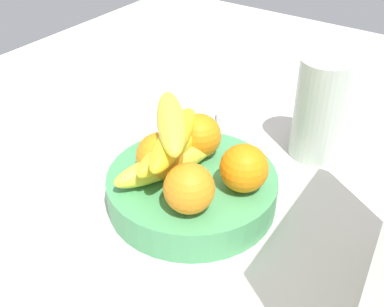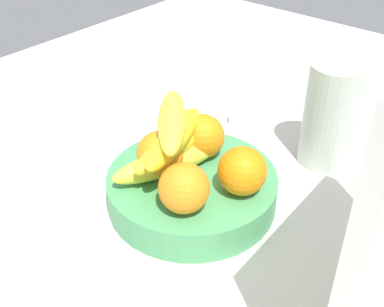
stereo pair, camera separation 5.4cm
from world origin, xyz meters
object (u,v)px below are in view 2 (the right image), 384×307
Objects in this scene: fruit_bowl at (192,189)px; orange_back_left at (184,188)px; banana_bunch at (171,142)px; orange_front_right at (204,137)px; jar_lid at (246,119)px; thermos_tumbler at (330,115)px; orange_center at (160,154)px; orange_front_left at (242,171)px.

fruit_bowl is 9.67cm from orange_back_left.
orange_back_left is 8.88cm from banana_bunch.
orange_front_right is 13.05cm from orange_back_left.
jar_lid is (-31.68, -11.47, -7.86)cm from orange_back_left.
fruit_bowl is at bearing 21.52° from orange_front_right.
orange_front_right is 21.82cm from thermos_tumbler.
banana_bunch is (1.15, -2.96, 7.88)cm from fruit_bowl.
banana_bunch is 28.51cm from jar_lid.
fruit_bowl is 3.70× the size of jar_lid.
thermos_tumbler reaches higher than orange_back_left.
fruit_bowl is at bearing 123.53° from orange_center.
orange_front_right is 6.65cm from banana_bunch.
thermos_tumbler is at bearing 168.68° from orange_back_left.
orange_back_left reaches higher than fruit_bowl.
orange_back_left is at bearing 52.91° from banana_bunch.
banana_bunch reaches higher than jar_lid.
jar_lid is at bearing -96.13° from thermos_tumbler.
thermos_tumbler is at bearing 157.00° from fruit_bowl.
orange_front_right is at bearing -109.32° from orange_front_left.
orange_front_left reaches higher than fruit_bowl.
orange_front_left is 1.00× the size of jar_lid.
banana_bunch is (-1.46, 0.97, 1.80)cm from orange_center.
fruit_bowl is 8.50cm from banana_bunch.
orange_front_left is 12.42cm from orange_center.
orange_center is 2.51cm from banana_bunch.
banana_bunch is 2.73× the size of jar_lid.
thermos_tumbler reaches higher than banana_bunch.
orange_back_left is (6.39, 3.97, 6.08)cm from fruit_bowl.
banana_bunch is at bearing -127.09° from orange_back_left.
orange_center is at bearing -115.61° from orange_back_left.
thermos_tumbler reaches higher than orange_front_right.
thermos_tumbler reaches higher than fruit_bowl.
orange_center is at bearing -33.57° from banana_bunch.
fruit_bowl is 3.69× the size of orange_back_left.
fruit_bowl is 26.23cm from thermos_tumbler.
orange_center is 29.20cm from jar_lid.
orange_front_left is 21.76cm from thermos_tumbler.
jar_lid is at bearing -170.26° from banana_bunch.
jar_lid is (-26.44, -4.54, -9.66)cm from banana_bunch.
orange_center is at bearing -28.06° from thermos_tumbler.
fruit_bowl is at bearing -77.01° from orange_front_left.
orange_center is (4.38, -11.62, 0.00)cm from orange_front_left.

